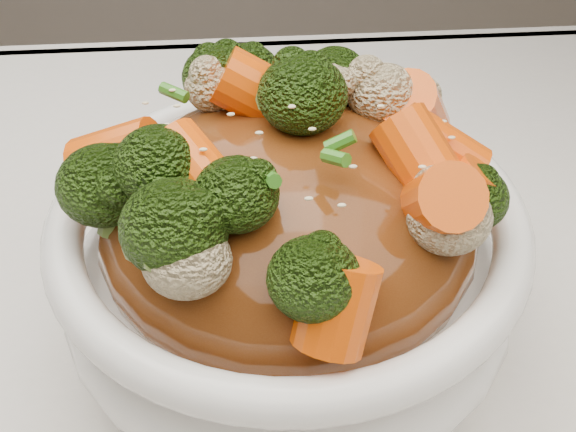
{
  "coord_description": "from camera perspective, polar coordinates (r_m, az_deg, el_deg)",
  "views": [
    {
      "loc": [
        -0.01,
        -0.23,
        1.06
      ],
      "look_at": [
        0.01,
        0.03,
        0.83
      ],
      "focal_mm": 42.0,
      "sensor_mm": 36.0,
      "label": 1
    }
  ],
  "objects": [
    {
      "name": "tablecloth",
      "position": [
        0.4,
        -1.53,
        -14.72
      ],
      "size": [
        1.2,
        0.8,
        0.04
      ],
      "primitive_type": "cube",
      "color": "white",
      "rests_on": "dining_table"
    },
    {
      "name": "bowl",
      "position": [
        0.37,
        -0.0,
        -4.3
      ],
      "size": [
        0.31,
        0.31,
        0.09
      ],
      "primitive_type": null,
      "rotation": [
        0.0,
        0.0,
        -0.34
      ],
      "color": "white",
      "rests_on": "tablecloth"
    },
    {
      "name": "sauce_base",
      "position": [
        0.34,
        0.0,
        -0.42
      ],
      "size": [
        0.24,
        0.24,
        0.11
      ],
      "primitive_type": "ellipsoid",
      "rotation": [
        0.0,
        0.0,
        -0.34
      ],
      "color": "#5C2C0F",
      "rests_on": "bowl"
    },
    {
      "name": "carrots",
      "position": [
        0.3,
        0.0,
        9.52
      ],
      "size": [
        0.24,
        0.24,
        0.06
      ],
      "primitive_type": null,
      "rotation": [
        0.0,
        0.0,
        -0.34
      ],
      "color": "#F25607",
      "rests_on": "sauce_base"
    },
    {
      "name": "broccoli",
      "position": [
        0.3,
        0.0,
        9.34
      ],
      "size": [
        0.24,
        0.24,
        0.05
      ],
      "primitive_type": null,
      "rotation": [
        0.0,
        0.0,
        -0.34
      ],
      "color": "black",
      "rests_on": "sauce_base"
    },
    {
      "name": "cauliflower",
      "position": [
        0.3,
        0.0,
        8.98
      ],
      "size": [
        0.24,
        0.24,
        0.04
      ],
      "primitive_type": null,
      "rotation": [
        0.0,
        0.0,
        -0.34
      ],
      "color": "beige",
      "rests_on": "sauce_base"
    },
    {
      "name": "scallions",
      "position": [
        0.3,
        0.0,
        9.7
      ],
      "size": [
        0.18,
        0.18,
        0.02
      ],
      "primitive_type": null,
      "rotation": [
        0.0,
        0.0,
        -0.34
      ],
      "color": "#337A1C",
      "rests_on": "sauce_base"
    },
    {
      "name": "sesame_seeds",
      "position": [
        0.3,
        0.0,
        9.7
      ],
      "size": [
        0.22,
        0.22,
        0.01
      ],
      "primitive_type": null,
      "rotation": [
        0.0,
        0.0,
        -0.34
      ],
      "color": "beige",
      "rests_on": "sauce_base"
    }
  ]
}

